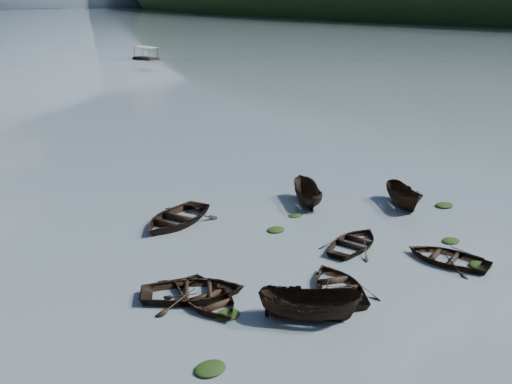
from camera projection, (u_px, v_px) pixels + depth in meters
ground_plane at (426, 315)px, 23.43m from camera, size 2400.00×2400.00×0.00m
haze_mtn_d at (91, 5)px, 891.28m from camera, size 520.00×520.00×220.00m
rowboat_0 at (207, 303)px, 24.35m from camera, size 3.11×4.22×0.85m
rowboat_1 at (339, 290)px, 25.39m from camera, size 4.09×4.78×0.83m
rowboat_2 at (309, 319)px, 23.09m from camera, size 4.12×4.00×1.61m
rowboat_3 at (447, 261)px, 28.14m from camera, size 4.02×4.75×0.84m
rowboat_4 at (354, 247)px, 29.83m from camera, size 4.74×4.02×0.83m
rowboat_5 at (403, 206)px, 35.67m from camera, size 3.03×4.19×1.52m
rowboat_6 at (193, 297)px, 24.82m from camera, size 5.52×5.01×0.94m
rowboat_7 at (176, 223)px, 32.92m from camera, size 6.19×5.52×1.06m
rowboat_8 at (307, 204)px, 36.00m from camera, size 3.20×4.22×1.54m
weed_clump_0 at (210, 370)px, 19.94m from camera, size 1.17×0.96×0.25m
weed_clump_1 at (280, 312)px, 23.62m from camera, size 0.91×0.73×0.20m
weed_clump_2 at (481, 266)px, 27.65m from camera, size 1.25×1.00×0.27m
weed_clump_3 at (276, 231)px, 31.84m from camera, size 1.03×0.87×0.23m
weed_clump_4 at (451, 242)px, 30.43m from camera, size 1.04×0.82×0.22m
weed_clump_5 at (227, 316)px, 23.34m from camera, size 1.12×0.90×0.24m
weed_clump_6 at (295, 216)px, 34.00m from camera, size 0.85×0.71×0.18m
weed_clump_7 at (444, 206)px, 35.55m from camera, size 1.21×0.97×0.26m
pontoon_right at (146, 59)px, 120.09m from camera, size 3.56×6.51×2.36m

